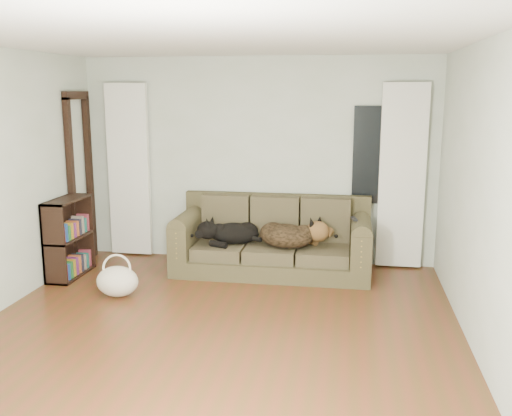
% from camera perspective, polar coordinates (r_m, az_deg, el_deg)
% --- Properties ---
extents(floor, '(5.00, 5.00, 0.00)m').
position_cam_1_polar(floor, '(5.26, -4.42, -12.81)').
color(floor, '#4B3014').
rests_on(floor, ground).
extents(ceiling, '(5.00, 5.00, 0.00)m').
position_cam_1_polar(ceiling, '(4.81, -4.92, 16.68)').
color(ceiling, white).
rests_on(ceiling, ground).
extents(wall_back, '(4.50, 0.04, 2.60)m').
position_cam_1_polar(wall_back, '(7.29, 0.13, 4.75)').
color(wall_back, beige).
rests_on(wall_back, ground).
extents(wall_right, '(0.04, 5.00, 2.60)m').
position_cam_1_polar(wall_right, '(4.85, 22.11, 0.38)').
color(wall_right, beige).
rests_on(wall_right, ground).
extents(curtain_left, '(0.55, 0.08, 2.25)m').
position_cam_1_polar(curtain_left, '(7.70, -12.59, 3.70)').
color(curtain_left, white).
rests_on(curtain_left, ground).
extents(curtain_right, '(0.55, 0.08, 2.25)m').
position_cam_1_polar(curtain_right, '(7.17, 14.39, 3.05)').
color(curtain_right, white).
rests_on(curtain_right, ground).
extents(window_pane, '(0.50, 0.03, 1.20)m').
position_cam_1_polar(window_pane, '(7.16, 11.66, 5.19)').
color(window_pane, black).
rests_on(window_pane, wall_back).
extents(door_casing, '(0.07, 0.60, 2.10)m').
position_cam_1_polar(door_casing, '(7.58, -17.10, 2.59)').
color(door_casing, black).
rests_on(door_casing, ground).
extents(sofa, '(2.35, 1.02, 0.96)m').
position_cam_1_polar(sofa, '(6.90, 1.62, -2.84)').
color(sofa, '#2E2716').
rests_on(sofa, floor).
extents(dog_black_lab, '(0.63, 0.46, 0.26)m').
position_cam_1_polar(dog_black_lab, '(6.95, -2.47, -2.49)').
color(dog_black_lab, black).
rests_on(dog_black_lab, sofa).
extents(dog_shepherd, '(0.83, 0.71, 0.31)m').
position_cam_1_polar(dog_shepherd, '(6.78, 3.39, -2.78)').
color(dog_shepherd, black).
rests_on(dog_shepherd, sofa).
extents(tv_remote, '(0.09, 0.18, 0.02)m').
position_cam_1_polar(tv_remote, '(6.66, 9.77, -1.06)').
color(tv_remote, black).
rests_on(tv_remote, sofa).
extents(tote_bag, '(0.53, 0.45, 0.33)m').
position_cam_1_polar(tote_bag, '(6.35, -13.69, -7.19)').
color(tote_bag, beige).
rests_on(tote_bag, floor).
extents(bookshelf, '(0.38, 0.78, 0.94)m').
position_cam_1_polar(bookshelf, '(7.11, -18.21, -2.58)').
color(bookshelf, black).
rests_on(bookshelf, floor).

